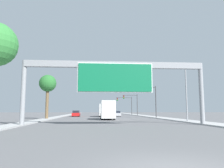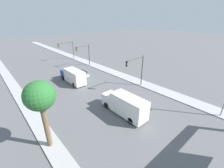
{
  "view_description": "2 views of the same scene",
  "coord_description": "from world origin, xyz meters",
  "px_view_note": "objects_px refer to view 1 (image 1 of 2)",
  "views": [
    {
      "loc": [
        -2.2,
        -6.09,
        1.69
      ],
      "look_at": [
        0.0,
        22.43,
        5.09
      ],
      "focal_mm": 35.0,
      "sensor_mm": 36.0,
      "label": 1
    },
    {
      "loc": [
        -14.01,
        19.83,
        13.51
      ],
      "look_at": [
        1.96,
        38.05,
        2.73
      ],
      "focal_mm": 24.0,
      "sensor_mm": 36.0,
      "label": 2
    }
  ],
  "objects_px": {
    "traffic_light_far_intersection": "(126,102)",
    "street_lamp_right": "(183,87)",
    "car_far_right": "(117,114)",
    "truck_box_secondary": "(104,110)",
    "traffic_light_near_intersection": "(148,96)",
    "palm_tree_background": "(48,84)",
    "traffic_light_mid_block": "(133,101)",
    "car_far_left": "(76,114)",
    "sign_gantry": "(115,75)",
    "truck_box_primary": "(107,110)"
  },
  "relations": [
    {
      "from": "truck_box_secondary",
      "to": "car_far_left",
      "type": "bearing_deg",
      "value": 169.12
    },
    {
      "from": "traffic_light_mid_block",
      "to": "traffic_light_far_intersection",
      "type": "xyz_separation_m",
      "value": [
        -0.39,
        10.0,
        -0.04
      ]
    },
    {
      "from": "palm_tree_background",
      "to": "traffic_light_mid_block",
      "type": "bearing_deg",
      "value": 50.37
    },
    {
      "from": "car_far_left",
      "to": "street_lamp_right",
      "type": "relative_size",
      "value": 0.58
    },
    {
      "from": "sign_gantry",
      "to": "palm_tree_background",
      "type": "bearing_deg",
      "value": 123.69
    },
    {
      "from": "traffic_light_near_intersection",
      "to": "palm_tree_background",
      "type": "distance_m",
      "value": 19.95
    },
    {
      "from": "truck_box_primary",
      "to": "traffic_light_near_intersection",
      "type": "xyz_separation_m",
      "value": [
        8.63,
        5.08,
        2.85
      ]
    },
    {
      "from": "car_far_right",
      "to": "traffic_light_far_intersection",
      "type": "height_order",
      "value": "traffic_light_far_intersection"
    },
    {
      "from": "traffic_light_mid_block",
      "to": "street_lamp_right",
      "type": "xyz_separation_m",
      "value": [
        1.12,
        -34.93,
        0.53
      ]
    },
    {
      "from": "sign_gantry",
      "to": "car_far_right",
      "type": "bearing_deg",
      "value": 84.01
    },
    {
      "from": "truck_box_primary",
      "to": "traffic_light_near_intersection",
      "type": "relative_size",
      "value": 1.2
    },
    {
      "from": "sign_gantry",
      "to": "palm_tree_background",
      "type": "xyz_separation_m",
      "value": [
        -10.86,
        16.29,
        0.74
      ]
    },
    {
      "from": "truck_box_primary",
      "to": "traffic_light_far_intersection",
      "type": "xyz_separation_m",
      "value": [
        8.47,
        35.08,
        2.58
      ]
    },
    {
      "from": "sign_gantry",
      "to": "car_far_right",
      "type": "relative_size",
      "value": 4.52
    },
    {
      "from": "truck_box_secondary",
      "to": "street_lamp_right",
      "type": "xyz_separation_m",
      "value": [
        9.98,
        -25.94,
        3.19
      ]
    },
    {
      "from": "truck_box_secondary",
      "to": "traffic_light_far_intersection",
      "type": "bearing_deg",
      "value": 65.97
    },
    {
      "from": "sign_gantry",
      "to": "truck_box_primary",
      "type": "xyz_separation_m",
      "value": [
        0.0,
        15.03,
        -3.94
      ]
    },
    {
      "from": "traffic_light_mid_block",
      "to": "street_lamp_right",
      "type": "height_order",
      "value": "street_lamp_right"
    },
    {
      "from": "traffic_light_near_intersection",
      "to": "traffic_light_far_intersection",
      "type": "xyz_separation_m",
      "value": [
        -0.16,
        30.0,
        -0.27
      ]
    },
    {
      "from": "truck_box_secondary",
      "to": "traffic_light_far_intersection",
      "type": "xyz_separation_m",
      "value": [
        8.47,
        18.99,
        2.63
      ]
    },
    {
      "from": "car_far_left",
      "to": "street_lamp_right",
      "type": "bearing_deg",
      "value": -58.1
    },
    {
      "from": "traffic_light_far_intersection",
      "to": "street_lamp_right",
      "type": "bearing_deg",
      "value": -88.07
    },
    {
      "from": "car_far_left",
      "to": "traffic_light_far_intersection",
      "type": "distance_m",
      "value": 23.72
    },
    {
      "from": "truck_box_primary",
      "to": "street_lamp_right",
      "type": "xyz_separation_m",
      "value": [
        9.98,
        -9.84,
        3.14
      ]
    },
    {
      "from": "car_far_right",
      "to": "traffic_light_far_intersection",
      "type": "relative_size",
      "value": 0.74
    },
    {
      "from": "traffic_light_mid_block",
      "to": "street_lamp_right",
      "type": "relative_size",
      "value": 0.79
    },
    {
      "from": "traffic_light_near_intersection",
      "to": "palm_tree_background",
      "type": "relative_size",
      "value": 0.82
    },
    {
      "from": "traffic_light_near_intersection",
      "to": "car_far_right",
      "type": "bearing_deg",
      "value": 111.2
    },
    {
      "from": "traffic_light_near_intersection",
      "to": "traffic_light_far_intersection",
      "type": "height_order",
      "value": "traffic_light_near_intersection"
    },
    {
      "from": "truck_box_secondary",
      "to": "street_lamp_right",
      "type": "relative_size",
      "value": 1.0
    },
    {
      "from": "traffic_light_far_intersection",
      "to": "street_lamp_right",
      "type": "distance_m",
      "value": 44.96
    },
    {
      "from": "traffic_light_near_intersection",
      "to": "sign_gantry",
      "type": "bearing_deg",
      "value": -113.22
    },
    {
      "from": "truck_box_primary",
      "to": "palm_tree_background",
      "type": "height_order",
      "value": "palm_tree_background"
    },
    {
      "from": "traffic_light_mid_block",
      "to": "palm_tree_background",
      "type": "relative_size",
      "value": 0.78
    },
    {
      "from": "sign_gantry",
      "to": "palm_tree_background",
      "type": "height_order",
      "value": "palm_tree_background"
    },
    {
      "from": "car_far_right",
      "to": "traffic_light_mid_block",
      "type": "bearing_deg",
      "value": 51.67
    },
    {
      "from": "car_far_right",
      "to": "truck_box_secondary",
      "type": "xyz_separation_m",
      "value": [
        -3.5,
        -2.21,
        0.93
      ]
    },
    {
      "from": "truck_box_secondary",
      "to": "traffic_light_far_intersection",
      "type": "height_order",
      "value": "traffic_light_far_intersection"
    },
    {
      "from": "traffic_light_near_intersection",
      "to": "traffic_light_mid_block",
      "type": "height_order",
      "value": "traffic_light_near_intersection"
    },
    {
      "from": "car_far_left",
      "to": "truck_box_secondary",
      "type": "height_order",
      "value": "truck_box_secondary"
    },
    {
      "from": "sign_gantry",
      "to": "traffic_light_mid_block",
      "type": "bearing_deg",
      "value": 77.55
    },
    {
      "from": "sign_gantry",
      "to": "traffic_light_near_intersection",
      "type": "height_order",
      "value": "sign_gantry"
    },
    {
      "from": "sign_gantry",
      "to": "traffic_light_near_intersection",
      "type": "distance_m",
      "value": 21.91
    },
    {
      "from": "car_far_left",
      "to": "traffic_light_near_intersection",
      "type": "xyz_separation_m",
      "value": [
        15.63,
        -12.36,
        3.78
      ]
    },
    {
      "from": "truck_box_primary",
      "to": "truck_box_secondary",
      "type": "distance_m",
      "value": 16.1
    },
    {
      "from": "palm_tree_background",
      "to": "truck_box_primary",
      "type": "bearing_deg",
      "value": -6.64
    },
    {
      "from": "car_far_left",
      "to": "palm_tree_background",
      "type": "height_order",
      "value": "palm_tree_background"
    },
    {
      "from": "truck_box_primary",
      "to": "palm_tree_background",
      "type": "xyz_separation_m",
      "value": [
        -10.86,
        1.26,
        4.68
      ]
    },
    {
      "from": "sign_gantry",
      "to": "car_far_left",
      "type": "xyz_separation_m",
      "value": [
        -7.0,
        32.47,
        -4.87
      ]
    },
    {
      "from": "sign_gantry",
      "to": "traffic_light_near_intersection",
      "type": "bearing_deg",
      "value": 66.78
    }
  ]
}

